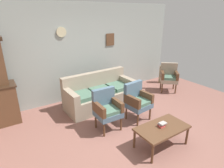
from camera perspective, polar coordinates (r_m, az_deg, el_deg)
ground_plane at (r=4.06m, az=8.86°, el=-16.23°), size 7.68×7.68×0.00m
wall_back_with_decor at (r=5.56m, az=-8.74°, el=9.48°), size 6.40×0.09×2.70m
floral_couch at (r=5.16m, az=-3.60°, el=-3.21°), size 1.95×0.88×0.90m
armchair_near_cabinet at (r=4.10m, az=-1.54°, el=-7.23°), size 0.53×0.50×0.90m
armchair_near_couch_end at (r=4.49m, az=7.65°, el=-4.77°), size 0.57×0.54×0.90m
wingback_chair_by_fireplace at (r=6.37m, az=16.80°, el=2.33°), size 0.71×0.71×0.90m
coffee_table at (r=3.76m, az=14.86°, el=-13.06°), size 1.00×0.56×0.42m
book_stack_on_table at (r=3.73m, az=14.86°, el=-11.74°), size 0.16×0.11×0.08m
floor_vase_by_wall at (r=7.12m, az=14.80°, el=2.88°), size 0.19×0.19×0.63m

